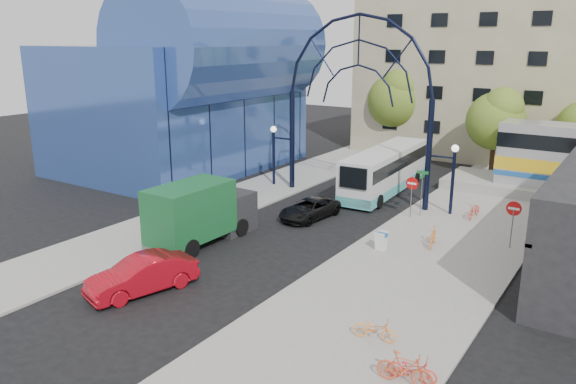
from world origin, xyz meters
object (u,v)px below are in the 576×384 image
Objects in this scene: tree_north_a at (497,118)px; bike_near_a at (474,210)px; gateway_arch at (358,70)px; bike_far_a at (375,329)px; street_name_sign at (422,184)px; green_truck at (202,212)px; bike_far_c at (412,369)px; stop_sign at (412,187)px; black_suv at (310,209)px; bike_near_b at (433,237)px; sandwich_board at (381,239)px; bike_far_b at (405,369)px; red_sedan at (142,275)px; tree_north_b at (397,97)px; city_bus at (386,170)px; do_not_enter_sign at (513,213)px.

bike_near_a is (1.92, -11.93, -4.01)m from tree_north_a.
gateway_arch is 8.53× the size of bike_far_a.
street_name_sign is (5.20, -1.40, -6.43)m from gateway_arch.
bike_far_a is (9.06, -16.25, -8.02)m from gateway_arch.
green_truck reaches higher than bike_far_c.
stop_sign is 12.56m from green_truck.
street_name_sign is (0.40, 0.60, 0.14)m from stop_sign.
bike_far_a is at bearing -84.29° from bike_near_a.
street_name_sign is 0.65× the size of black_suv.
stop_sign reaches higher than bike_near_b.
bike_far_b is at bearing -62.16° from sandwich_board.
red_sedan is at bearing -103.53° from tree_north_a.
stop_sign is 20.18m from tree_north_b.
tree_north_b is at bearing 15.64° from bike_far_c.
bike_far_b is at bearing 150.68° from bike_far_c.
red_sedan is (-0.71, -12.64, 0.18)m from black_suv.
sandwich_board is 0.12× the size of tree_north_b.
gateway_arch is at bearing 103.57° from red_sedan.
bike_far_b is (2.93, -18.21, 0.07)m from bike_near_a.
red_sedan is 10.25m from bike_far_a.
green_truck reaches higher than street_name_sign.
tree_north_a is 10.79m from city_bus.
city_bus reaches higher than black_suv.
gateway_arch reaches higher than bike_far_a.
tree_north_a reaches higher than black_suv.
gateway_arch reaches higher than black_suv.
do_not_enter_sign is 0.22× the size of city_bus.
street_name_sign is at bearing 41.17° from black_suv.
green_truck is at bearing -111.18° from tree_north_a.
street_name_sign is at bearing -15.07° from gateway_arch.
do_not_enter_sign is 12.23m from city_bus.
tree_north_a is (0.92, 13.33, 2.48)m from street_name_sign.
bike_far_b reaches higher than bike_far_a.
tree_north_a is at bearing 93.41° from red_sedan.
bike_far_a is at bearing -43.11° from black_suv.
gateway_arch is at bearing 164.93° from street_name_sign.
green_truck is at bearing 61.09° from bike_far_a.
tree_north_a reaches higher than do_not_enter_sign.
bike_near_b is (7.93, -0.75, 0.03)m from black_suv.
bike_near_b reaches higher than sandwich_board.
bike_near_a is at bearing 1.44° from bike_far_c.
city_bus is (-10.05, 6.95, -0.38)m from do_not_enter_sign.
do_not_enter_sign is (11.00, -4.00, -6.58)m from gateway_arch.
black_suv is 2.69× the size of bike_far_c.
bike_near_b is 10.35m from bike_far_a.
bike_far_b is at bearing -58.91° from gateway_arch.
city_bus is (4.82, -12.98, -3.67)m from tree_north_b.
do_not_enter_sign is at bearing -51.42° from bike_near_a.
tree_north_b is 4.42× the size of bike_far_b.
tree_north_a is at bearing 3.63° from bike_far_b.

